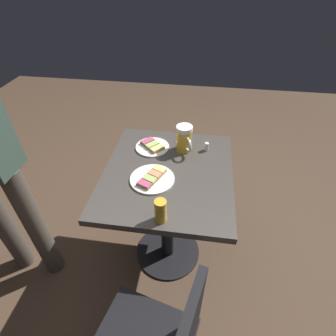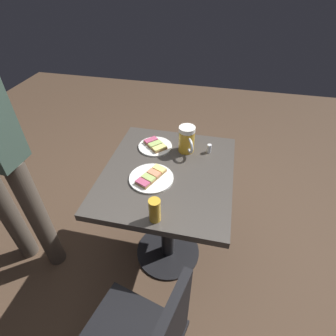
{
  "view_description": "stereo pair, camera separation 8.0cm",
  "coord_description": "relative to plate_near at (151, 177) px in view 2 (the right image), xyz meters",
  "views": [
    {
      "loc": [
        1.05,
        0.15,
        1.66
      ],
      "look_at": [
        0.0,
        0.0,
        0.78
      ],
      "focal_mm": 28.06,
      "sensor_mm": 36.0,
      "label": 1
    },
    {
      "loc": [
        1.03,
        0.23,
        1.66
      ],
      "look_at": [
        0.0,
        0.0,
        0.78
      ],
      "focal_mm": 28.06,
      "sensor_mm": 36.0,
      "label": 2
    }
  ],
  "objects": [
    {
      "name": "beer_mug",
      "position": [
        -0.28,
        0.13,
        0.07
      ],
      "size": [
        0.14,
        0.1,
        0.16
      ],
      "color": "gold",
      "rests_on": "cafe_table"
    },
    {
      "name": "beer_glass_small",
      "position": [
        0.25,
        0.09,
        0.05
      ],
      "size": [
        0.05,
        0.05,
        0.11
      ],
      "primitive_type": "cylinder",
      "color": "gold",
      "rests_on": "cafe_table"
    },
    {
      "name": "ground_plane",
      "position": [
        -0.08,
        0.07,
        -0.77
      ],
      "size": [
        6.0,
        6.0,
        0.0
      ],
      "primitive_type": "plane",
      "color": "#4C3828"
    },
    {
      "name": "cafe_table",
      "position": [
        -0.08,
        0.07,
        -0.18
      ],
      "size": [
        0.77,
        0.68,
        0.76
      ],
      "color": "black",
      "rests_on": "ground_plane"
    },
    {
      "name": "plate_far",
      "position": [
        -0.28,
        -0.05,
        0.0
      ],
      "size": [
        0.2,
        0.2,
        0.03
      ],
      "color": "white",
      "rests_on": "cafe_table"
    },
    {
      "name": "salt_shaker",
      "position": [
        -0.3,
        0.26,
        0.02
      ],
      "size": [
        0.03,
        0.03,
        0.05
      ],
      "primitive_type": "cylinder",
      "color": "silver",
      "rests_on": "cafe_table"
    },
    {
      "name": "plate_near",
      "position": [
        0.0,
        0.0,
        0.0
      ],
      "size": [
        0.23,
        0.23,
        0.03
      ],
      "color": "white",
      "rests_on": "cafe_table"
    }
  ]
}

